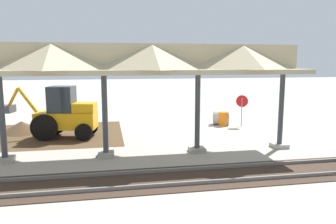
{
  "coord_description": "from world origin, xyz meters",
  "views": [
    {
      "loc": [
        5.35,
        18.91,
        4.12
      ],
      "look_at": [
        2.34,
        2.8,
        1.6
      ],
      "focal_mm": 35.0,
      "sensor_mm": 36.0,
      "label": 1
    }
  ],
  "objects_px": {
    "backhoe": "(64,115)",
    "concrete_pipe": "(221,118)",
    "stop_sign": "(242,104)",
    "traffic_barrel": "(223,119)"
  },
  "relations": [
    {
      "from": "backhoe",
      "to": "concrete_pipe",
      "type": "xyz_separation_m",
      "value": [
        -9.7,
        -1.98,
        -0.8
      ]
    },
    {
      "from": "backhoe",
      "to": "concrete_pipe",
      "type": "relative_size",
      "value": 4.14
    },
    {
      "from": "backhoe",
      "to": "traffic_barrel",
      "type": "xyz_separation_m",
      "value": [
        -9.72,
        -1.61,
        -0.82
      ]
    },
    {
      "from": "stop_sign",
      "to": "backhoe",
      "type": "height_order",
      "value": "backhoe"
    },
    {
      "from": "stop_sign",
      "to": "concrete_pipe",
      "type": "relative_size",
      "value": 1.61
    },
    {
      "from": "stop_sign",
      "to": "traffic_barrel",
      "type": "relative_size",
      "value": 2.23
    },
    {
      "from": "stop_sign",
      "to": "traffic_barrel",
      "type": "distance_m",
      "value": 1.53
    },
    {
      "from": "backhoe",
      "to": "traffic_barrel",
      "type": "height_order",
      "value": "backhoe"
    },
    {
      "from": "traffic_barrel",
      "to": "backhoe",
      "type": "bearing_deg",
      "value": 9.39
    },
    {
      "from": "traffic_barrel",
      "to": "stop_sign",
      "type": "bearing_deg",
      "value": 161.09
    }
  ]
}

